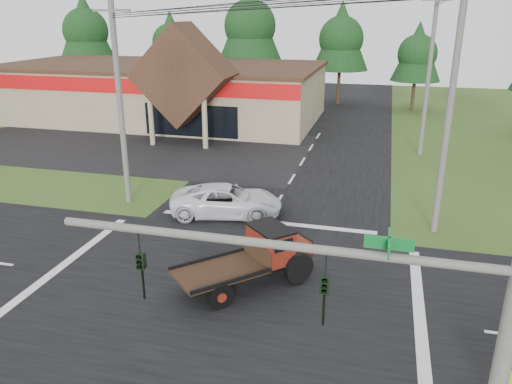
% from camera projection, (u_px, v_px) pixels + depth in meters
% --- Properties ---
extents(ground, '(120.00, 120.00, 0.00)m').
position_uv_depth(ground, '(221.00, 295.00, 18.34)').
color(ground, '#364A1A').
rests_on(ground, ground).
extents(road_ns, '(12.00, 120.00, 0.02)m').
position_uv_depth(road_ns, '(221.00, 295.00, 18.33)').
color(road_ns, black).
rests_on(road_ns, ground).
extents(road_ew, '(120.00, 12.00, 0.02)m').
position_uv_depth(road_ew, '(221.00, 295.00, 18.33)').
color(road_ew, black).
rests_on(road_ew, ground).
extents(parking_apron, '(28.00, 14.00, 0.02)m').
position_uv_depth(parking_apron, '(127.00, 146.00, 38.94)').
color(parking_apron, black).
rests_on(parking_apron, ground).
extents(cvs_building, '(30.40, 18.20, 9.19)m').
position_uv_depth(cvs_building, '(162.00, 90.00, 48.04)').
color(cvs_building, gray).
rests_on(cvs_building, ground).
extents(traffic_signal_mast, '(8.12, 0.24, 7.00)m').
position_uv_depth(traffic_signal_mast, '(398.00, 341.00, 8.63)').
color(traffic_signal_mast, '#595651').
rests_on(traffic_signal_mast, ground).
extents(utility_pole_nw, '(2.00, 0.30, 10.50)m').
position_uv_depth(utility_pole_nw, '(120.00, 103.00, 25.69)').
color(utility_pole_nw, '#595651').
rests_on(utility_pole_nw, ground).
extents(utility_pole_ne, '(2.00, 0.30, 11.50)m').
position_uv_depth(utility_pole_ne, '(450.00, 108.00, 21.74)').
color(utility_pole_ne, '#595651').
rests_on(utility_pole_ne, ground).
extents(utility_pole_n, '(2.00, 0.30, 11.20)m').
position_uv_depth(utility_pole_n, '(429.00, 75.00, 34.54)').
color(utility_pole_n, '#595651').
rests_on(utility_pole_n, ground).
extents(tree_row_a, '(6.72, 6.72, 12.12)m').
position_uv_depth(tree_row_a, '(85.00, 28.00, 59.14)').
color(tree_row_a, '#332316').
rests_on(tree_row_a, ground).
extents(tree_row_b, '(5.60, 5.60, 10.10)m').
position_uv_depth(tree_row_b, '(171.00, 41.00, 59.05)').
color(tree_row_b, '#332316').
rests_on(tree_row_b, ground).
extents(tree_row_c, '(7.28, 7.28, 13.13)m').
position_uv_depth(tree_row_c, '(250.00, 23.00, 55.09)').
color(tree_row_c, '#332316').
rests_on(tree_row_c, ground).
extents(tree_row_d, '(6.16, 6.16, 11.11)m').
position_uv_depth(tree_row_d, '(341.00, 36.00, 54.10)').
color(tree_row_d, '#332316').
rests_on(tree_row_d, ground).
extents(tree_row_e, '(5.04, 5.04, 9.09)m').
position_uv_depth(tree_row_e, '(418.00, 52.00, 50.84)').
color(tree_row_e, '#332316').
rests_on(tree_row_e, ground).
extents(antique_flatbed_truck, '(5.19, 5.22, 2.23)m').
position_uv_depth(antique_flatbed_truck, '(246.00, 259.00, 18.59)').
color(antique_flatbed_truck, '#5A1C0C').
rests_on(antique_flatbed_truck, ground).
extents(white_pickup, '(6.03, 3.74, 1.56)m').
position_uv_depth(white_pickup, '(227.00, 200.00, 25.39)').
color(white_pickup, white).
rests_on(white_pickup, ground).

